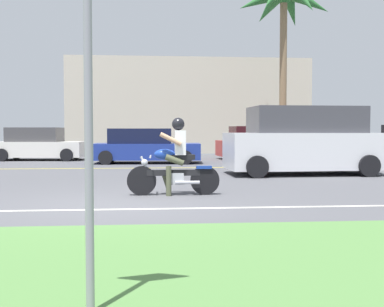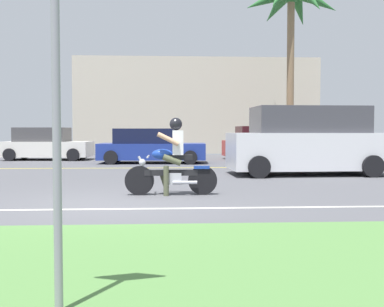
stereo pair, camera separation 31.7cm
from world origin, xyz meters
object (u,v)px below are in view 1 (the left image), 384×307
(palm_tree_0, at_px, (284,6))
(parked_car_1, at_px, (39,145))
(parked_car_2, at_px, (145,147))
(parked_car_3, at_px, (261,144))
(suv_nearby, at_px, (303,142))
(motorcyclist, at_px, (174,162))
(street_sign, at_px, (88,69))

(palm_tree_0, bearing_deg, parked_car_1, -170.91)
(parked_car_2, height_order, parked_car_3, parked_car_3)
(suv_nearby, bearing_deg, parked_car_2, 131.40)
(motorcyclist, relative_size, street_sign, 0.66)
(motorcyclist, height_order, parked_car_3, motorcyclist)
(parked_car_2, bearing_deg, suv_nearby, -48.60)
(motorcyclist, relative_size, palm_tree_0, 0.21)
(suv_nearby, distance_m, parked_car_3, 7.99)
(parked_car_3, distance_m, palm_tree_0, 7.44)
(parked_car_1, bearing_deg, street_sign, -76.30)
(suv_nearby, xyz_separation_m, parked_car_3, (0.55, 7.97, -0.28))
(parked_car_1, relative_size, parked_car_2, 0.91)
(palm_tree_0, bearing_deg, suv_nearby, -102.14)
(parked_car_1, distance_m, parked_car_3, 10.29)
(street_sign, bearing_deg, suv_nearby, 65.10)
(palm_tree_0, bearing_deg, street_sign, -109.08)
(parked_car_1, xyz_separation_m, palm_tree_0, (11.88, 1.90, 7.02))
(street_sign, bearing_deg, parked_car_3, 73.41)
(suv_nearby, height_order, parked_car_2, suv_nearby)
(parked_car_2, relative_size, street_sign, 1.53)
(suv_nearby, bearing_deg, street_sign, -114.90)
(parked_car_1, bearing_deg, parked_car_3, -0.36)
(suv_nearby, distance_m, parked_car_2, 7.42)
(parked_car_2, xyz_separation_m, parked_car_3, (5.45, 2.41, 0.05))
(suv_nearby, height_order, parked_car_1, suv_nearby)
(parked_car_2, bearing_deg, palm_tree_0, 31.87)
(suv_nearby, relative_size, palm_tree_0, 0.52)
(motorcyclist, distance_m, parked_car_1, 13.62)
(street_sign, bearing_deg, motorcyclist, 82.08)
(parked_car_1, bearing_deg, parked_car_2, -27.06)
(palm_tree_0, bearing_deg, parked_car_2, -148.13)
(parked_car_3, bearing_deg, street_sign, -106.59)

